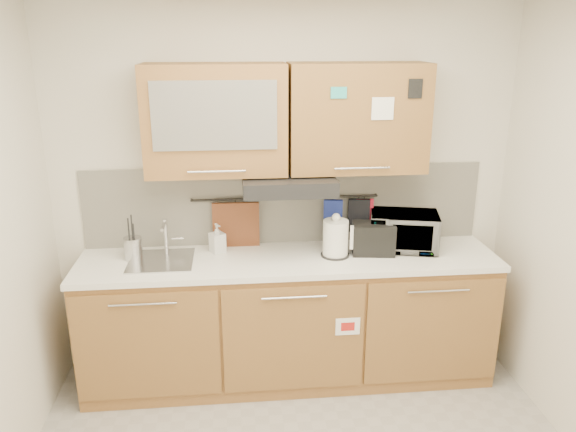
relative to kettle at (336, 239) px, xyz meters
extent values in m
plane|color=silver|center=(-0.31, 0.32, 0.26)|extent=(3.20, 0.00, 3.20)
cube|color=olive|center=(-0.31, 0.02, -0.60)|extent=(2.80, 0.60, 0.88)
cube|color=black|center=(-0.31, 0.02, -0.99)|extent=(2.80, 0.54, 0.10)
cube|color=olive|center=(-1.25, -0.30, -0.57)|extent=(0.91, 0.02, 0.74)
cylinder|color=silver|center=(-1.25, -0.32, -0.26)|extent=(0.41, 0.01, 0.01)
cube|color=olive|center=(-0.31, -0.30, -0.57)|extent=(0.91, 0.02, 0.74)
cylinder|color=silver|center=(-0.31, -0.32, -0.26)|extent=(0.41, 0.01, 0.01)
cube|color=olive|center=(0.62, -0.30, -0.57)|extent=(0.91, 0.02, 0.74)
cylinder|color=silver|center=(0.62, -0.32, -0.26)|extent=(0.41, 0.01, 0.01)
cube|color=white|center=(-0.31, 0.01, -0.14)|extent=(2.82, 0.62, 0.04)
cube|color=silver|center=(-0.31, 0.30, 0.16)|extent=(2.80, 0.02, 0.56)
cube|color=olive|center=(-0.77, 0.14, 0.79)|extent=(0.90, 0.35, 0.70)
cube|color=silver|center=(-0.77, -0.04, 0.84)|extent=(0.76, 0.02, 0.42)
cube|color=olive|center=(0.15, 0.14, 0.79)|extent=(0.90, 0.35, 0.70)
cube|color=white|center=(0.27, -0.04, 0.87)|extent=(0.14, 0.00, 0.14)
cube|color=black|center=(-0.31, 0.07, 0.38)|extent=(0.60, 0.46, 0.10)
cube|color=silver|center=(-1.16, 0.02, -0.13)|extent=(0.42, 0.40, 0.03)
cylinder|color=silver|center=(-1.14, 0.18, 0.00)|extent=(0.03, 0.03, 0.24)
cylinder|color=silver|center=(-1.14, 0.10, 0.10)|extent=(0.02, 0.18, 0.02)
cylinder|color=black|center=(-0.31, 0.27, 0.22)|extent=(1.30, 0.02, 0.02)
cylinder|color=#ADAEB2|center=(-1.35, 0.08, -0.04)|extent=(0.13, 0.13, 0.15)
cylinder|color=black|center=(-1.37, 0.09, 0.02)|extent=(0.01, 0.01, 0.28)
cylinder|color=black|center=(-1.33, 0.06, 0.01)|extent=(0.01, 0.01, 0.25)
cylinder|color=black|center=(-1.35, 0.10, 0.03)|extent=(0.01, 0.01, 0.30)
cylinder|color=black|center=(-1.36, 0.06, -0.01)|extent=(0.01, 0.01, 0.22)
cylinder|color=white|center=(0.00, 0.00, 0.00)|extent=(0.20, 0.20, 0.25)
sphere|color=white|center=(0.00, 0.00, 0.15)|extent=(0.06, 0.06, 0.06)
cube|color=white|center=(0.10, -0.02, 0.02)|extent=(0.03, 0.04, 0.16)
cylinder|color=black|center=(0.00, 0.00, -0.11)|extent=(0.19, 0.19, 0.01)
cube|color=black|center=(0.26, 0.02, -0.01)|extent=(0.30, 0.21, 0.22)
cube|color=black|center=(0.21, 0.02, 0.09)|extent=(0.10, 0.13, 0.01)
cube|color=black|center=(0.31, 0.01, 0.09)|extent=(0.10, 0.13, 0.01)
imported|color=#999999|center=(0.50, 0.09, 0.01)|extent=(0.52, 0.41, 0.25)
imported|color=#999999|center=(-0.79, 0.15, -0.02)|extent=(0.13, 0.13, 0.20)
cube|color=brown|center=(-0.66, 0.25, 0.00)|extent=(0.33, 0.03, 0.40)
cube|color=navy|center=(0.02, 0.25, 0.09)|extent=(0.14, 0.06, 0.22)
cube|color=black|center=(0.21, 0.25, 0.08)|extent=(0.16, 0.07, 0.24)
cube|color=red|center=(0.25, 0.25, 0.12)|extent=(0.12, 0.02, 0.15)
camera|label=1|loc=(-0.67, -3.48, 1.31)|focal=35.00mm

